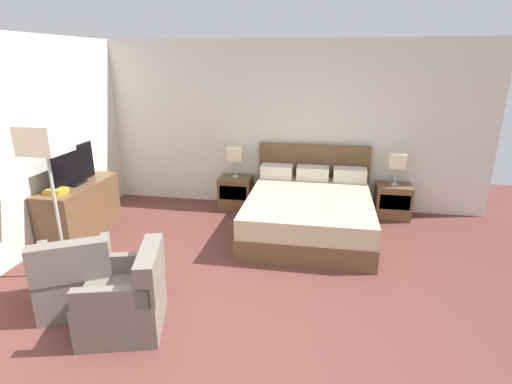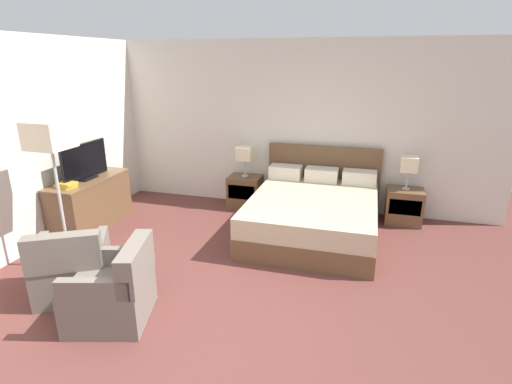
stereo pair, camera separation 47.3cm
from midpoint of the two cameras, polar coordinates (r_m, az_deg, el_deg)
The scene contains 15 objects.
ground_plane at distance 3.58m, azimuth -5.70°, elevation -21.80°, with size 11.01×11.01×0.00m, color brown.
wall_back at distance 6.39m, azimuth 6.29°, elevation 9.30°, with size 6.58×0.06×2.60m, color silver.
wall_left at distance 5.63m, azimuth -26.72°, elevation 6.23°, with size 0.06×5.47×2.60m, color silver.
bed at distance 5.57m, azimuth 10.64°, elevation -3.05°, with size 1.73×2.07×1.05m.
nightstand_left at distance 6.48m, azimuth 0.51°, elevation 0.02°, with size 0.51×0.41×0.52m.
nightstand_right at distance 6.32m, azimuth 22.41°, elevation -1.92°, with size 0.51×0.41×0.52m.
table_lamp_left at distance 6.31m, azimuth 0.53°, elevation 5.44°, with size 0.23×0.23×0.49m.
table_lamp_right at distance 6.14m, azimuth 23.11°, elevation 3.59°, with size 0.23×0.23×0.49m.
dresser at distance 6.02m, azimuth -20.47°, elevation -1.46°, with size 0.49×1.28×0.73m.
tv at distance 5.84m, azimuth -21.16°, elevation 3.99°, with size 0.18×0.87×0.50m.
book_red_cover at distance 5.60m, azimuth -23.41°, elevation 0.76°, with size 0.26×0.18×0.04m, color gold.
book_blue_cover at distance 5.58m, azimuth -23.24°, elevation 1.08°, with size 0.22×0.18×0.03m, color gold.
armchair_by_window at distance 4.42m, azimuth -22.03°, elevation -10.20°, with size 0.93×0.94×0.76m.
armchair_companion at distance 3.90m, azimuth -16.33°, elevation -13.57°, with size 0.85×0.84×0.76m.
floor_lamp at distance 4.68m, azimuth -24.78°, elevation 6.42°, with size 0.40×0.40×1.70m.
Camera 2 is at (1.30, -2.46, 2.31)m, focal length 28.00 mm.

